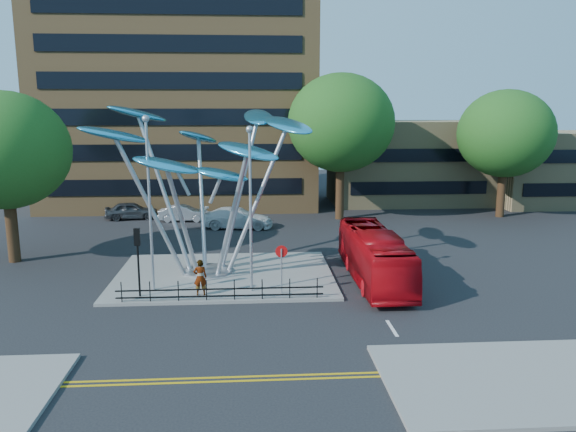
{
  "coord_description": "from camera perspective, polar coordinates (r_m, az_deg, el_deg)",
  "views": [
    {
      "loc": [
        0.54,
        -24.33,
        9.32
      ],
      "look_at": [
        2.42,
        4.0,
        3.8
      ],
      "focal_mm": 35.0,
      "sensor_mm": 36.0,
      "label": 1
    }
  ],
  "objects": [
    {
      "name": "pavement_right",
      "position": [
        22.26,
        25.56,
        -14.69
      ],
      "size": [
        12.0,
        6.0,
        0.15
      ],
      "primitive_type": "cube",
      "color": "slate",
      "rests_on": "ground"
    },
    {
      "name": "low_building_far",
      "position": [
        60.34,
        25.52,
        4.4
      ],
      "size": [
        12.0,
        8.0,
        7.0
      ],
      "primitive_type": "cube",
      "color": "tan",
      "rests_on": "ground"
    },
    {
      "name": "tree_right",
      "position": [
        46.95,
        5.41,
        9.39
      ],
      "size": [
        8.8,
        8.8,
        12.11
      ],
      "color": "black",
      "rests_on": "ground"
    },
    {
      "name": "leaf_sculpture",
      "position": [
        31.22,
        -8.64,
        6.38
      ],
      "size": [
        12.72,
        9.54,
        9.51
      ],
      "color": "#9EA0A5",
      "rests_on": "traffic_island"
    },
    {
      "name": "low_building_near",
      "position": [
        56.74,
        12.08,
        5.38
      ],
      "size": [
        15.0,
        8.0,
        8.0
      ],
      "primitive_type": "cube",
      "color": "tan",
      "rests_on": "ground"
    },
    {
      "name": "ground",
      "position": [
        26.06,
        -4.81,
        -9.99
      ],
      "size": [
        120.0,
        120.0,
        0.0
      ],
      "primitive_type": "plane",
      "color": "black",
      "rests_on": "ground"
    },
    {
      "name": "red_bus",
      "position": [
        30.87,
        8.75,
        -4.01
      ],
      "size": [
        2.35,
        9.98,
        2.78
      ],
      "primitive_type": "imported",
      "rotation": [
        0.0,
        0.0,
        -0.0
      ],
      "color": "#AD080F",
      "rests_on": "ground"
    },
    {
      "name": "street_lamp_left",
      "position": [
        28.56,
        -13.95,
        2.7
      ],
      "size": [
        0.36,
        0.36,
        8.8
      ],
      "color": "#9EA0A5",
      "rests_on": "traffic_island"
    },
    {
      "name": "parked_car_left",
      "position": [
        49.16,
        -15.62,
        0.54
      ],
      "size": [
        4.54,
        2.35,
        1.47
      ],
      "primitive_type": "imported",
      "rotation": [
        0.0,
        0.0,
        1.72
      ],
      "color": "#383B3E",
      "rests_on": "ground"
    },
    {
      "name": "tree_left",
      "position": [
        37.37,
        -26.85,
        5.95
      ],
      "size": [
        7.6,
        7.6,
        10.32
      ],
      "color": "black",
      "rests_on": "ground"
    },
    {
      "name": "parked_car_mid",
      "position": [
        47.33,
        -10.55,
        0.28
      ],
      "size": [
        4.12,
        1.61,
        1.34
      ],
      "primitive_type": "imported",
      "rotation": [
        0.0,
        0.0,
        1.52
      ],
      "color": "#AFB2B7",
      "rests_on": "ground"
    },
    {
      "name": "parked_car_right",
      "position": [
        44.06,
        -5.18,
        -0.19
      ],
      "size": [
        5.75,
        2.85,
        1.61
      ],
      "primitive_type": "imported",
      "rotation": [
        0.0,
        0.0,
        1.46
      ],
      "color": "silver",
      "rests_on": "ground"
    },
    {
      "name": "pedestrian_railing_front",
      "position": [
        27.51,
        -6.88,
        -7.66
      ],
      "size": [
        10.0,
        0.06,
        1.0
      ],
      "color": "black",
      "rests_on": "traffic_island"
    },
    {
      "name": "tree_far",
      "position": [
        51.11,
        21.23,
        7.79
      ],
      "size": [
        8.0,
        8.0,
        10.81
      ],
      "color": "black",
      "rests_on": "ground"
    },
    {
      "name": "no_entry_sign_island",
      "position": [
        27.92,
        -0.67,
        -4.59
      ],
      "size": [
        0.6,
        0.1,
        2.45
      ],
      "color": "#9EA0A5",
      "rests_on": "traffic_island"
    },
    {
      "name": "street_lamp_right",
      "position": [
        27.66,
        -3.85,
        2.19
      ],
      "size": [
        0.36,
        0.36,
        8.3
      ],
      "color": "#9EA0A5",
      "rests_on": "traffic_island"
    },
    {
      "name": "double_yellow_far",
      "position": [
        20.3,
        -5.11,
        -16.36
      ],
      "size": [
        40.0,
        0.12,
        0.01
      ],
      "primitive_type": "cube",
      "color": "gold",
      "rests_on": "ground"
    },
    {
      "name": "pedestrian",
      "position": [
        28.19,
        -8.91,
        -6.18
      ],
      "size": [
        0.7,
        0.5,
        1.82
      ],
      "primitive_type": "imported",
      "rotation": [
        0.0,
        0.0,
        3.24
      ],
      "color": "gray",
      "rests_on": "traffic_island"
    },
    {
      "name": "double_yellow_near",
      "position": [
        20.57,
        -5.09,
        -15.97
      ],
      "size": [
        40.0,
        0.12,
        0.01
      ],
      "primitive_type": "cube",
      "color": "gold",
      "rests_on": "ground"
    },
    {
      "name": "traffic_island",
      "position": [
        31.75,
        -6.46,
        -6.0
      ],
      "size": [
        12.0,
        9.0,
        0.15
      ],
      "primitive_type": "cube",
      "color": "slate",
      "rests_on": "ground"
    },
    {
      "name": "traffic_light_island",
      "position": [
        28.21,
        -15.04,
        -3.14
      ],
      "size": [
        0.28,
        0.18,
        3.42
      ],
      "color": "black",
      "rests_on": "traffic_island"
    },
    {
      "name": "brick_tower",
      "position": [
        56.99,
        -10.83,
        16.54
      ],
      "size": [
        25.0,
        15.0,
        30.0
      ],
      "primitive_type": "cube",
      "color": "olive",
      "rests_on": "ground"
    }
  ]
}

